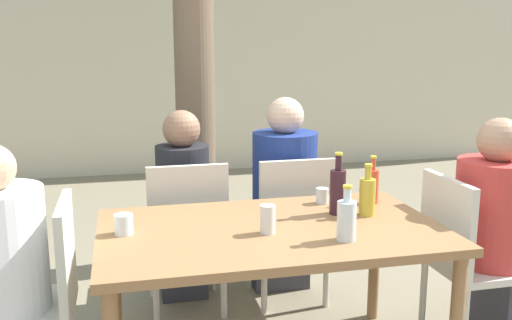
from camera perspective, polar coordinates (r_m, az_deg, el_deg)
cafe_building_wall at (r=6.89m, az=-8.16°, el=10.35°), size 10.00×0.08×2.80m
dining_table_front at (r=2.63m, az=1.52°, el=-8.23°), size 1.54×0.93×0.73m
patio_chair_0 at (r=2.63m, az=-20.72°, el=-12.34°), size 0.44×0.44×0.91m
patio_chair_1 at (r=3.08m, az=20.13°, el=-8.74°), size 0.44×0.44×0.91m
patio_chair_2 at (r=3.27m, az=-6.94°, el=-6.86°), size 0.44×0.44×0.91m
patio_chair_3 at (r=3.39m, az=3.55°, el=-6.13°), size 0.44×0.44×0.91m
person_seated_1 at (r=3.20m, az=23.66°, el=-7.74°), size 0.59×0.39×1.19m
person_seated_2 at (r=3.50m, az=-7.39°, el=-5.53°), size 0.31×0.56×1.17m
person_seated_3 at (r=3.58m, az=2.51°, el=-4.32°), size 0.39×0.60×1.23m
wine_bottle_0 at (r=2.79m, az=8.17°, el=-3.01°), size 0.08×0.08×0.30m
oil_cruet_1 at (r=2.80m, az=11.07°, el=-3.51°), size 0.08×0.08×0.25m
water_bottle_2 at (r=2.44m, az=9.04°, el=-5.87°), size 0.08×0.08×0.24m
soda_bottle_3 at (r=3.01m, az=11.56°, el=-2.46°), size 0.06×0.06×0.25m
drinking_glass_0 at (r=2.98m, az=6.64°, el=-3.57°), size 0.06×0.06×0.08m
drinking_glass_1 at (r=2.50m, az=1.17°, el=-5.95°), size 0.07×0.07×0.13m
drinking_glass_2 at (r=2.56m, az=-13.11°, el=-6.28°), size 0.08×0.08×0.09m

